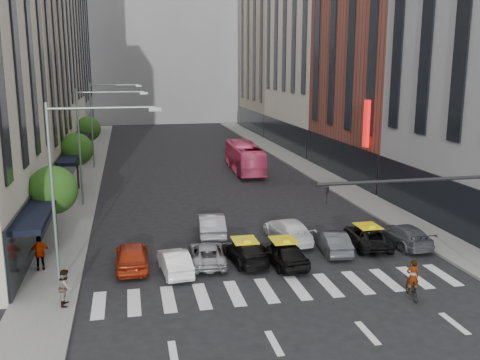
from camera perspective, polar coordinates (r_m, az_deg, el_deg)
ground at (r=25.77m, az=5.93°, el=-12.77°), size 160.00×160.00×0.00m
sidewalk_left at (r=53.46m, az=-16.15°, el=0.01°), size 3.00×96.00×0.15m
sidewalk_right at (r=56.54m, az=7.76°, el=1.02°), size 3.00×96.00×0.15m
building_left_b at (r=51.15m, az=-23.40°, el=12.45°), size 8.00×16.00×24.00m
building_left_c at (r=69.27m, az=-20.87°, el=17.27°), size 8.00×20.00×36.00m
building_left_d at (r=87.85m, az=-18.84°, el=14.18°), size 8.00×18.00×30.00m
building_right_b at (r=54.96m, az=14.81°, el=13.97°), size 8.00×18.00×26.00m
building_right_d at (r=90.61m, az=3.76°, el=14.06°), size 8.00×18.00×28.00m
building_far at (r=107.71m, az=-8.33°, el=15.77°), size 30.00×10.00×36.00m
tree_near at (r=33.29m, az=-19.33°, el=-1.02°), size 2.88×2.88×4.95m
tree_mid at (r=48.94m, az=-17.06°, el=3.14°), size 2.88×2.88×4.95m
tree_far at (r=64.76m, az=-15.88°, el=5.27°), size 2.88×2.88×4.95m
streetlamp_near at (r=26.80m, az=-17.50°, el=0.99°), size 5.38×0.25×9.00m
streetlamp_mid at (r=42.58m, az=-15.55°, el=5.03°), size 5.38×0.25×9.00m
streetlamp_far at (r=58.48m, az=-14.65°, el=6.87°), size 5.38×0.25×9.00m
traffic_signal at (r=26.77m, az=22.72°, el=-2.55°), size 10.10×0.20×6.00m
liberty_sign at (r=46.94m, az=13.35°, el=5.87°), size 0.30×0.70×4.00m
car_red at (r=29.84m, az=-11.44°, el=-7.87°), size 1.76×4.36×1.48m
car_white_front at (r=28.86m, az=-6.98°, el=-8.63°), size 1.73×4.00×1.28m
car_silver at (r=29.98m, az=-3.51°, el=-7.87°), size 2.26×4.33×1.17m
taxi_left at (r=30.20m, az=0.50°, el=-7.61°), size 2.32×4.52×1.26m
taxi_center at (r=29.82m, az=4.62°, el=-7.74°), size 2.21×4.36×1.43m
car_grey_mid at (r=32.19m, az=9.82°, el=-6.47°), size 1.76×4.12×1.32m
taxi_right at (r=33.67m, az=13.42°, el=-5.85°), size 2.65×4.76×1.26m
car_grey_curb at (r=34.37m, az=17.03°, el=-5.63°), size 2.15×4.68×1.32m
car_row2_left at (r=34.59m, az=-3.09°, el=-4.81°), size 2.01×4.77×1.53m
car_row2_right at (r=33.78m, az=5.15°, el=-5.35°), size 2.31×5.05×1.43m
bus at (r=55.55m, az=0.47°, el=2.42°), size 2.88×10.80×2.99m
motorcycle at (r=27.09m, az=17.84°, el=-11.00°), size 0.91×1.80×0.90m
rider at (r=26.62m, az=18.02°, el=-8.46°), size 0.67×0.50×1.65m
pedestrian_near at (r=25.88m, az=-18.11°, el=-10.81°), size 0.66×0.84×1.69m
pedestrian_far at (r=30.43m, az=-20.55°, el=-7.33°), size 1.17×0.66×1.88m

